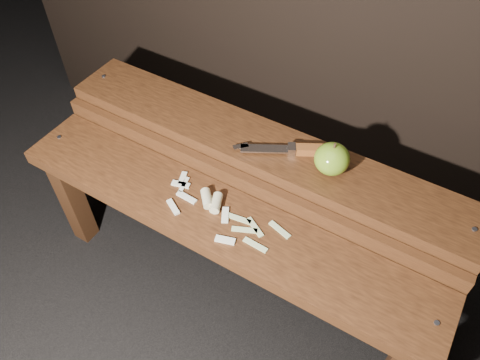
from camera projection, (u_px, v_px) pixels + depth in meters
The scene contains 6 objects.
ground at pixel (231, 282), 1.54m from camera, with size 60.00×60.00×0.00m, color black.
bench_front_tier at pixel (216, 233), 1.24m from camera, with size 1.20×0.20×0.42m.
bench_rear_tier at pixel (259, 164), 1.32m from camera, with size 1.20×0.21×0.50m.
apple at pixel (332, 159), 1.16m from camera, with size 0.09×0.09×0.09m.
knife at pixel (303, 150), 1.22m from camera, with size 0.25×0.15×0.02m.
apple_scraps at pixel (213, 205), 1.21m from camera, with size 0.36×0.15×0.03m.
Camera 1 is at (0.42, -0.64, 1.38)m, focal length 35.00 mm.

